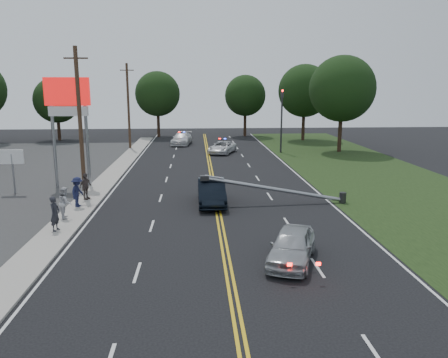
{
  "coord_description": "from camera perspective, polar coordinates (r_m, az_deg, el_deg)",
  "views": [
    {
      "loc": [
        -1.24,
        -18.63,
        7.35
      ],
      "look_at": [
        0.44,
        7.93,
        1.7
      ],
      "focal_mm": 35.0,
      "sensor_mm": 36.0,
      "label": 1
    }
  ],
  "objects": [
    {
      "name": "bystander_b",
      "position": [
        25.96,
        -20.03,
        -2.9
      ],
      "size": [
        0.86,
        1.0,
        1.77
      ],
      "primitive_type": "imported",
      "rotation": [
        0.0,
        0.0,
        1.82
      ],
      "color": "#B9B8BD",
      "rests_on": "sidewalk"
    },
    {
      "name": "bystander_c",
      "position": [
        28.14,
        -18.59,
        -1.61
      ],
      "size": [
        0.88,
        1.29,
        1.84
      ],
      "primitive_type": "imported",
      "rotation": [
        0.0,
        0.0,
        1.39
      ],
      "color": "#181C3C",
      "rests_on": "sidewalk"
    },
    {
      "name": "grass_verge",
      "position": [
        33.02,
        23.0,
        -1.83
      ],
      "size": [
        12.0,
        80.0,
        0.01
      ],
      "primitive_type": "cube",
      "color": "black",
      "rests_on": "ground"
    },
    {
      "name": "ground",
      "position": [
        20.06,
        0.17,
        -9.51
      ],
      "size": [
        120.0,
        120.0,
        0.0
      ],
      "primitive_type": "plane",
      "color": "black",
      "rests_on": "ground"
    },
    {
      "name": "centerline_yellow",
      "position": [
        29.58,
        -1.11,
        -2.38
      ],
      "size": [
        0.36,
        80.0,
        0.0
      ],
      "primitive_type": "cube",
      "color": "gold",
      "rests_on": "ground"
    },
    {
      "name": "traffic_signal",
      "position": [
        49.65,
        7.54,
        8.26
      ],
      "size": [
        0.28,
        0.41,
        7.05
      ],
      "color": "#2D2D30",
      "rests_on": "ground"
    },
    {
      "name": "bystander_d",
      "position": [
        29.77,
        -17.65,
        -0.92
      ],
      "size": [
        0.85,
        1.1,
        1.74
      ],
      "primitive_type": "imported",
      "rotation": [
        0.0,
        0.0,
        1.09
      ],
      "color": "#534642",
      "rests_on": "sidewalk"
    },
    {
      "name": "small_sign",
      "position": [
        33.56,
        -25.95,
        2.18
      ],
      "size": [
        1.6,
        0.14,
        3.1
      ],
      "color": "gray",
      "rests_on": "ground"
    },
    {
      "name": "waiting_sedan",
      "position": [
        18.97,
        8.87,
        -8.61
      ],
      "size": [
        3.11,
        4.59,
        1.45
      ],
      "primitive_type": "imported",
      "rotation": [
        0.0,
        0.0,
        -0.36
      ],
      "color": "#A7ABAF",
      "rests_on": "ground"
    },
    {
      "name": "bystander_a",
      "position": [
        23.87,
        -21.21,
        -4.24
      ],
      "size": [
        0.55,
        0.73,
        1.79
      ],
      "primitive_type": "imported",
      "rotation": [
        0.0,
        0.0,
        1.37
      ],
      "color": "#23242A",
      "rests_on": "sidewalk"
    },
    {
      "name": "sidewalk",
      "position": [
        30.4,
        -17.15,
        -2.43
      ],
      "size": [
        1.8,
        70.0,
        0.12
      ],
      "primitive_type": "cube",
      "color": "#9C968D",
      "rests_on": "ground"
    },
    {
      "name": "crashed_sedan",
      "position": [
        27.74,
        -1.66,
        -1.68
      ],
      "size": [
        1.74,
        4.85,
        1.59
      ],
      "primitive_type": "imported",
      "rotation": [
        0.0,
        0.0,
        0.01
      ],
      "color": "black",
      "rests_on": "ground"
    },
    {
      "name": "utility_pole_far",
      "position": [
        53.27,
        -12.38,
        9.28
      ],
      "size": [
        1.6,
        0.28,
        10.0
      ],
      "color": "#382619",
      "rests_on": "ground"
    },
    {
      "name": "emergency_b",
      "position": [
        56.55,
        -5.53,
        5.26
      ],
      "size": [
        2.9,
        5.6,
        1.55
      ],
      "primitive_type": "imported",
      "rotation": [
        0.0,
        0.0,
        -0.14
      ],
      "color": "silver",
      "rests_on": "ground"
    },
    {
      "name": "tree_8",
      "position": [
        61.79,
        10.48,
        11.26
      ],
      "size": [
        7.17,
        7.17,
        10.36
      ],
      "color": "black",
      "rests_on": "ground"
    },
    {
      "name": "fallen_streetlight",
      "position": [
        27.92,
        7.68,
        -1.44
      ],
      "size": [
        9.36,
        0.44,
        1.91
      ],
      "color": "#2D2D30",
      "rests_on": "ground"
    },
    {
      "name": "tree_6",
      "position": [
        65.56,
        -8.68,
        10.93
      ],
      "size": [
        6.52,
        6.52,
        9.56
      ],
      "color": "black",
      "rests_on": "ground"
    },
    {
      "name": "pylon_sign",
      "position": [
        33.94,
        -19.71,
        9.02
      ],
      "size": [
        3.2,
        0.35,
        8.0
      ],
      "color": "gray",
      "rests_on": "ground"
    },
    {
      "name": "tree_9",
      "position": [
        51.55,
        15.2,
        11.3
      ],
      "size": [
        7.37,
        7.37,
        10.79
      ],
      "color": "black",
      "rests_on": "ground"
    },
    {
      "name": "utility_pole_mid",
      "position": [
        31.73,
        -18.3,
        7.29
      ],
      "size": [
        1.6,
        0.28,
        10.0
      ],
      "color": "#382619",
      "rests_on": "ground"
    },
    {
      "name": "tree_5",
      "position": [
        64.88,
        -21.02,
        9.58
      ],
      "size": [
        6.18,
        6.18,
        8.6
      ],
      "color": "black",
      "rests_on": "ground"
    },
    {
      "name": "emergency_a",
      "position": [
        49.03,
        -0.22,
        4.15
      ],
      "size": [
        3.78,
        5.23,
        1.32
      ],
      "primitive_type": "imported",
      "rotation": [
        0.0,
        0.0,
        -0.37
      ],
      "color": "silver",
      "rests_on": "ground"
    },
    {
      "name": "tree_7",
      "position": [
        65.81,
        2.79,
        10.82
      ],
      "size": [
        6.04,
        6.04,
        9.05
      ],
      "color": "black",
      "rests_on": "ground"
    }
  ]
}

